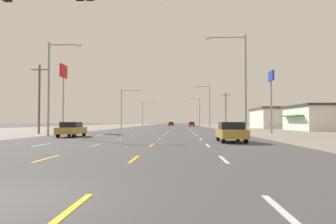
# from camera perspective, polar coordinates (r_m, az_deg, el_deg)

# --- Properties ---
(ground_plane) EXTENTS (572.00, 572.00, 0.00)m
(ground_plane) POSITION_cam_1_polar(r_m,az_deg,el_deg) (71.85, -0.56, -2.92)
(ground_plane) COLOR #4C4C4F
(lot_apron_left) EXTENTS (28.00, 440.00, 0.01)m
(lot_apron_left) POSITION_cam_1_polar(r_m,az_deg,el_deg) (77.16, -19.27, -2.74)
(lot_apron_left) COLOR gray
(lot_apron_left) RESTS_ON ground
(lot_apron_right) EXTENTS (28.00, 440.00, 0.01)m
(lot_apron_right) POSITION_cam_1_polar(r_m,az_deg,el_deg) (74.82, 18.75, -2.78)
(lot_apron_right) COLOR gray
(lot_apron_right) RESTS_ON ground
(lane_markings) EXTENTS (10.64, 227.60, 0.01)m
(lane_markings) POSITION_cam_1_polar(r_m,az_deg,el_deg) (110.32, 0.44, -2.51)
(lane_markings) COLOR white
(lane_markings) RESTS_ON ground
(signal_span_wire) EXTENTS (24.82, 0.52, 8.54)m
(signal_span_wire) POSITION_cam_1_polar(r_m,az_deg,el_deg) (13.33, -14.03, 14.33)
(signal_span_wire) COLOR brown
(signal_span_wire) RESTS_ON ground
(sedan_far_right_nearest) EXTENTS (1.80, 4.50, 1.46)m
(sedan_far_right_nearest) POSITION_cam_1_polar(r_m,az_deg,el_deg) (24.07, 11.00, -3.41)
(sedan_far_right_nearest) COLOR #B28C33
(sedan_far_right_nearest) RESTS_ON ground
(sedan_far_left_near) EXTENTS (1.80, 4.50, 1.46)m
(sedan_far_left_near) POSITION_cam_1_polar(r_m,az_deg,el_deg) (33.37, -16.58, -2.90)
(sedan_far_left_near) COLOR #B28C33
(sedan_far_left_near) RESTS_ON ground
(sedan_far_right_mid) EXTENTS (1.80, 4.50, 1.46)m
(sedan_far_right_mid) POSITION_cam_1_polar(r_m,az_deg,el_deg) (103.52, 4.17, -2.14)
(sedan_far_right_mid) COLOR red
(sedan_far_right_mid) RESTS_ON ground
(sedan_center_turn_midfar) EXTENTS (1.80, 4.50, 1.46)m
(sedan_center_turn_midfar) POSITION_cam_1_polar(r_m,az_deg,el_deg) (113.26, 0.55, -2.11)
(sedan_center_turn_midfar) COLOR red
(sedan_center_turn_midfar) RESTS_ON ground
(storefront_right_row_1) EXTENTS (14.61, 13.36, 4.36)m
(storefront_right_row_1) POSITION_cam_1_polar(r_m,az_deg,el_deg) (62.02, 26.92, -0.88)
(storefront_right_row_1) COLOR silver
(storefront_right_row_1) RESTS_ON ground
(storefront_right_row_2) EXTENTS (12.97, 14.99, 4.91)m
(storefront_right_row_2) POSITION_cam_1_polar(r_m,az_deg,el_deg) (82.74, 19.36, -0.95)
(storefront_right_row_2) COLOR silver
(storefront_right_row_2) RESTS_ON ground
(pole_sign_left_row_1) EXTENTS (0.24, 2.79, 10.47)m
(pole_sign_left_row_1) POSITION_cam_1_polar(r_m,az_deg,el_deg) (53.81, -17.88, 5.58)
(pole_sign_left_row_1) COLOR gray
(pole_sign_left_row_1) RESTS_ON ground
(pole_sign_right_row_1) EXTENTS (0.24, 2.07, 8.04)m
(pole_sign_right_row_1) POSITION_cam_1_polar(r_m,az_deg,el_deg) (44.05, 17.66, 4.29)
(pole_sign_right_row_1) COLOR gray
(pole_sign_right_row_1) RESTS_ON ground
(streetlight_left_row_0) EXTENTS (3.55, 0.26, 9.74)m
(streetlight_left_row_0) POSITION_cam_1_polar(r_m,az_deg,el_deg) (35.91, -19.72, 4.92)
(streetlight_left_row_0) COLOR gray
(streetlight_left_row_0) RESTS_ON ground
(streetlight_right_row_0) EXTENTS (4.19, 0.26, 10.34)m
(streetlight_right_row_0) POSITION_cam_1_polar(r_m,az_deg,el_deg) (33.92, 12.80, 5.90)
(streetlight_right_row_0) COLOR gray
(streetlight_right_row_0) RESTS_ON ground
(streetlight_left_row_1) EXTENTS (4.81, 0.26, 8.97)m
(streetlight_left_row_1) POSITION_cam_1_polar(r_m,az_deg,el_deg) (75.42, -7.76, 1.19)
(streetlight_left_row_1) COLOR gray
(streetlight_left_row_1) RESTS_ON ground
(streetlight_right_row_1) EXTENTS (3.70, 0.26, 9.79)m
(streetlight_right_row_1) POSITION_cam_1_polar(r_m,az_deg,el_deg) (74.53, 7.08, 1.45)
(streetlight_right_row_1) COLOR gray
(streetlight_right_row_1) RESTS_ON ground
(streetlight_left_row_2) EXTENTS (5.04, 0.26, 8.77)m
(streetlight_left_row_2) POSITION_cam_1_polar(r_m,az_deg,el_deg) (116.07, -4.19, 0.12)
(streetlight_left_row_2) COLOR gray
(streetlight_left_row_2) RESTS_ON ground
(streetlight_right_row_2) EXTENTS (4.08, 0.26, 9.95)m
(streetlight_right_row_2) POSITION_cam_1_polar(r_m,az_deg,el_deg) (115.50, 5.36, 0.38)
(streetlight_right_row_2) COLOR gray
(streetlight_right_row_2) RESTS_ON ground
(utility_pole_left_row_0) EXTENTS (2.20, 0.26, 8.65)m
(utility_pole_left_row_0) POSITION_cam_1_polar(r_m,az_deg,el_deg) (43.91, -21.66, 2.36)
(utility_pole_left_row_0) COLOR brown
(utility_pole_left_row_0) RESTS_ON ground
(utility_pole_right_row_1) EXTENTS (2.20, 0.26, 8.60)m
(utility_pole_right_row_1) POSITION_cam_1_polar(r_m,az_deg,el_deg) (80.53, 10.12, 0.43)
(utility_pole_right_row_1) COLOR brown
(utility_pole_right_row_1) RESTS_ON ground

